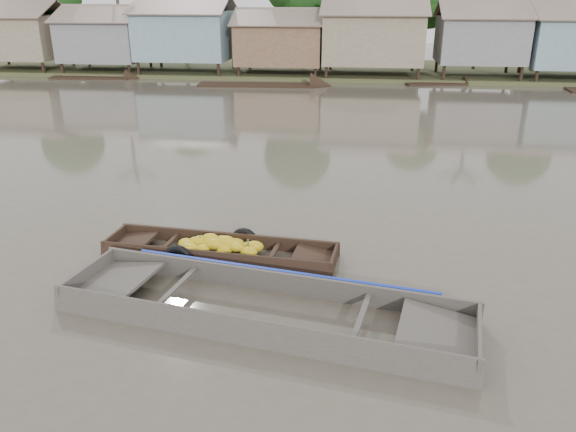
# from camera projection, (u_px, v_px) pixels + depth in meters

# --- Properties ---
(ground) EXTENTS (120.00, 120.00, 0.00)m
(ground) POSITION_uv_depth(u_px,v_px,m) (262.00, 269.00, 11.88)
(ground) COLOR #514A3E
(ground) RESTS_ON ground
(riverbank) EXTENTS (120.00, 12.47, 10.22)m
(riverbank) POSITION_uv_depth(u_px,v_px,m) (381.00, 29.00, 39.74)
(riverbank) COLOR #384723
(riverbank) RESTS_ON ground
(banana_boat) EXTENTS (5.25, 1.66, 0.73)m
(banana_boat) POSITION_uv_depth(u_px,v_px,m) (217.00, 251.00, 12.41)
(banana_boat) COLOR black
(banana_boat) RESTS_ON ground
(viewer_boat) EXTENTS (7.74, 3.24, 0.60)m
(viewer_boat) POSITION_uv_depth(u_px,v_px,m) (265.00, 313.00, 10.13)
(viewer_boat) COLOR #3F3935
(viewer_boat) RESTS_ON ground
(distant_boats) EXTENTS (45.36, 15.36, 0.35)m
(distant_boats) POSITION_uv_depth(u_px,v_px,m) (450.00, 94.00, 32.84)
(distant_boats) COLOR black
(distant_boats) RESTS_ON ground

